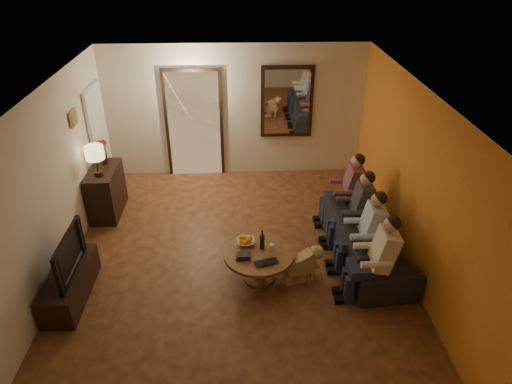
{
  "coord_description": "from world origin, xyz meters",
  "views": [
    {
      "loc": [
        0.07,
        -5.44,
        4.34
      ],
      "look_at": [
        0.3,
        0.3,
        1.05
      ],
      "focal_mm": 32.0,
      "sensor_mm": 36.0,
      "label": 1
    }
  ],
  "objects_px": {
    "dresser": "(106,191)",
    "person_d": "(348,193)",
    "person_a": "(378,262)",
    "dog": "(301,264)",
    "tv": "(62,254)",
    "person_b": "(366,235)",
    "person_c": "(356,213)",
    "table_lamp": "(96,161)",
    "laptop": "(267,265)",
    "sofa": "(365,239)",
    "coffee_table": "(259,265)",
    "tv_stand": "(70,284)",
    "wine_bottle": "(262,239)",
    "bowl": "(246,242)"
  },
  "relations": [
    {
      "from": "dresser",
      "to": "person_d",
      "type": "xyz_separation_m",
      "value": [
        4.09,
        -0.53,
        0.18
      ]
    },
    {
      "from": "person_a",
      "to": "person_d",
      "type": "height_order",
      "value": "same"
    },
    {
      "from": "dresser",
      "to": "person_a",
      "type": "distance_m",
      "value": 4.71
    },
    {
      "from": "person_d",
      "to": "dog",
      "type": "xyz_separation_m",
      "value": [
        -0.93,
        -1.4,
        -0.32
      ]
    },
    {
      "from": "tv",
      "to": "dog",
      "type": "height_order",
      "value": "tv"
    },
    {
      "from": "person_b",
      "to": "dresser",
      "type": "bearing_deg",
      "value": 157.12
    },
    {
      "from": "dresser",
      "to": "person_c",
      "type": "height_order",
      "value": "person_c"
    },
    {
      "from": "table_lamp",
      "to": "dog",
      "type": "xyz_separation_m",
      "value": [
        3.16,
        -1.7,
        -0.83
      ]
    },
    {
      "from": "person_c",
      "to": "laptop",
      "type": "height_order",
      "value": "person_c"
    },
    {
      "from": "sofa",
      "to": "person_b",
      "type": "distance_m",
      "value": 0.42
    },
    {
      "from": "dresser",
      "to": "person_a",
      "type": "bearing_deg",
      "value": -29.63
    },
    {
      "from": "person_c",
      "to": "person_d",
      "type": "relative_size",
      "value": 1.0
    },
    {
      "from": "dog",
      "to": "coffee_table",
      "type": "height_order",
      "value": "dog"
    },
    {
      "from": "coffee_table",
      "to": "dog",
      "type": "bearing_deg",
      "value": -4.77
    },
    {
      "from": "tv_stand",
      "to": "sofa",
      "type": "height_order",
      "value": "sofa"
    },
    {
      "from": "sofa",
      "to": "laptop",
      "type": "distance_m",
      "value": 1.7
    },
    {
      "from": "coffee_table",
      "to": "dresser",
      "type": "bearing_deg",
      "value": 143.84
    },
    {
      "from": "table_lamp",
      "to": "coffee_table",
      "type": "relative_size",
      "value": 0.55
    },
    {
      "from": "person_c",
      "to": "dog",
      "type": "xyz_separation_m",
      "value": [
        -0.93,
        -0.8,
        -0.32
      ]
    },
    {
      "from": "wine_bottle",
      "to": "person_a",
      "type": "bearing_deg",
      "value": -20.52
    },
    {
      "from": "table_lamp",
      "to": "sofa",
      "type": "bearing_deg",
      "value": -16.06
    },
    {
      "from": "tv_stand",
      "to": "person_b",
      "type": "height_order",
      "value": "person_b"
    },
    {
      "from": "table_lamp",
      "to": "person_b",
      "type": "height_order",
      "value": "table_lamp"
    },
    {
      "from": "sofa",
      "to": "person_d",
      "type": "bearing_deg",
      "value": 1.18
    },
    {
      "from": "tv",
      "to": "sofa",
      "type": "xyz_separation_m",
      "value": [
        4.19,
        0.72,
        -0.39
      ]
    },
    {
      "from": "coffee_table",
      "to": "wine_bottle",
      "type": "distance_m",
      "value": 0.4
    },
    {
      "from": "tv_stand",
      "to": "sofa",
      "type": "xyz_separation_m",
      "value": [
        4.19,
        0.72,
        0.11
      ]
    },
    {
      "from": "bowl",
      "to": "wine_bottle",
      "type": "xyz_separation_m",
      "value": [
        0.23,
        -0.12,
        0.12
      ]
    },
    {
      "from": "person_a",
      "to": "dog",
      "type": "height_order",
      "value": "person_a"
    },
    {
      "from": "person_a",
      "to": "person_c",
      "type": "distance_m",
      "value": 1.2
    },
    {
      "from": "person_c",
      "to": "tv",
      "type": "bearing_deg",
      "value": -165.99
    },
    {
      "from": "table_lamp",
      "to": "coffee_table",
      "type": "height_order",
      "value": "table_lamp"
    },
    {
      "from": "tv",
      "to": "person_c",
      "type": "distance_m",
      "value": 4.22
    },
    {
      "from": "tv_stand",
      "to": "dog",
      "type": "distance_m",
      "value": 3.17
    },
    {
      "from": "person_a",
      "to": "wine_bottle",
      "type": "height_order",
      "value": "person_a"
    },
    {
      "from": "table_lamp",
      "to": "tv_stand",
      "type": "xyz_separation_m",
      "value": [
        0.0,
        -1.93,
        -0.9
      ]
    },
    {
      "from": "laptop",
      "to": "bowl",
      "type": "bearing_deg",
      "value": 102.43
    },
    {
      "from": "table_lamp",
      "to": "dog",
      "type": "relative_size",
      "value": 0.96
    },
    {
      "from": "dresser",
      "to": "table_lamp",
      "type": "relative_size",
      "value": 1.76
    },
    {
      "from": "person_c",
      "to": "coffee_table",
      "type": "height_order",
      "value": "person_c"
    },
    {
      "from": "dresser",
      "to": "sofa",
      "type": "height_order",
      "value": "dresser"
    },
    {
      "from": "tv_stand",
      "to": "bowl",
      "type": "relative_size",
      "value": 4.91
    },
    {
      "from": "table_lamp",
      "to": "coffee_table",
      "type": "distance_m",
      "value": 3.18
    },
    {
      "from": "tv_stand",
      "to": "tv",
      "type": "height_order",
      "value": "tv"
    },
    {
      "from": "wine_bottle",
      "to": "laptop",
      "type": "distance_m",
      "value": 0.41
    },
    {
      "from": "person_d",
      "to": "bowl",
      "type": "relative_size",
      "value": 4.63
    },
    {
      "from": "dog",
      "to": "coffee_table",
      "type": "distance_m",
      "value": 0.6
    },
    {
      "from": "sofa",
      "to": "bowl",
      "type": "xyz_separation_m",
      "value": [
        -1.81,
        -0.23,
        0.16
      ]
    },
    {
      "from": "wine_bottle",
      "to": "table_lamp",
      "type": "bearing_deg",
      "value": 149.27
    },
    {
      "from": "person_b",
      "to": "coffee_table",
      "type": "xyz_separation_m",
      "value": [
        -1.53,
        -0.15,
        -0.38
      ]
    }
  ]
}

